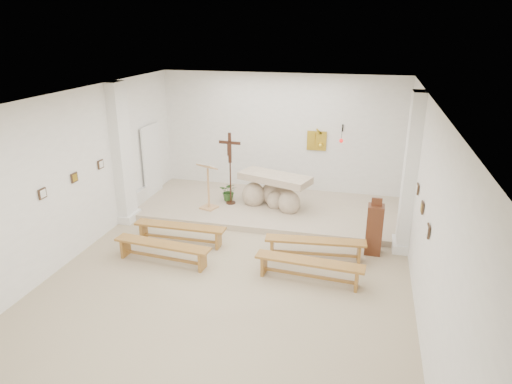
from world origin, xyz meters
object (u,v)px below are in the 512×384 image
(lectern, at_px, (208,186))
(bench_right_second, at_px, (309,266))
(donation_pedestal, at_px, (374,229))
(altar, at_px, (274,193))
(bench_left_front, at_px, (180,230))
(crucifix_stand, at_px, (230,163))
(bench_left_second, at_px, (162,248))
(bench_right_front, at_px, (315,244))

(lectern, relative_size, bench_right_second, 0.59)
(donation_pedestal, bearing_deg, altar, 145.87)
(donation_pedestal, distance_m, bench_left_front, 4.33)
(altar, distance_m, donation_pedestal, 3.17)
(donation_pedestal, bearing_deg, crucifix_stand, 156.11)
(altar, xyz_separation_m, lectern, (-1.64, -0.57, 0.25))
(altar, height_order, donation_pedestal, donation_pedestal)
(lectern, height_order, crucifix_stand, crucifix_stand)
(altar, bearing_deg, lectern, -142.35)
(altar, relative_size, crucifix_stand, 1.04)
(altar, relative_size, bench_left_second, 0.95)
(donation_pedestal, xyz_separation_m, bench_left_second, (-4.29, -1.52, -0.23))
(crucifix_stand, bearing_deg, donation_pedestal, -19.68)
(lectern, bearing_deg, bench_right_front, -13.00)
(bench_left_second, bearing_deg, bench_right_front, 22.22)
(lectern, bearing_deg, donation_pedestal, 1.48)
(bench_left_front, xyz_separation_m, bench_right_second, (3.09, -0.94, 0.00))
(altar, relative_size, donation_pedestal, 1.58)
(bench_left_front, relative_size, bench_right_second, 0.99)
(crucifix_stand, xyz_separation_m, bench_left_front, (-0.50, -2.31, -0.95))
(bench_right_second, bearing_deg, altar, 116.96)
(altar, height_order, crucifix_stand, crucifix_stand)
(altar, distance_m, crucifix_stand, 1.40)
(bench_left_front, bearing_deg, bench_left_second, -90.07)
(donation_pedestal, relative_size, bench_right_second, 0.60)
(lectern, distance_m, bench_left_front, 1.87)
(altar, bearing_deg, bench_right_front, -40.89)
(bench_left_second, height_order, bench_right_second, same)
(bench_right_front, bearing_deg, bench_left_second, -168.99)
(donation_pedestal, relative_size, bench_left_second, 0.60)
(donation_pedestal, bearing_deg, bench_right_second, -127.62)
(crucifix_stand, xyz_separation_m, bench_left_second, (-0.50, -3.25, -0.95))
(bench_right_second, bearing_deg, bench_right_front, 94.08)
(altar, relative_size, bench_left_front, 0.96)
(bench_right_front, bearing_deg, crucifix_stand, 132.31)
(altar, distance_m, lectern, 1.76)
(altar, xyz_separation_m, bench_right_second, (1.41, -3.33, -0.19))
(bench_right_second, bearing_deg, bench_left_second, -175.92)
(lectern, distance_m, bench_right_second, 4.14)
(crucifix_stand, relative_size, bench_right_second, 0.91)
(bench_left_front, height_order, bench_right_second, same)
(crucifix_stand, height_order, bench_left_second, crucifix_stand)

